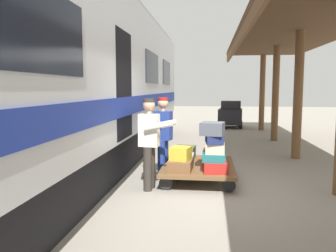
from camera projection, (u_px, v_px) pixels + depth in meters
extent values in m
plane|color=gray|center=(215.00, 190.00, 6.34)|extent=(60.00, 60.00, 0.00)
cylinder|color=brown|center=(262.00, 93.00, 15.31)|extent=(0.24, 0.24, 3.40)
cylinder|color=brown|center=(275.00, 94.00, 12.17)|extent=(0.24, 0.24, 3.40)
cylinder|color=brown|center=(298.00, 96.00, 9.03)|extent=(0.24, 0.24, 3.40)
cube|color=brown|center=(256.00, 10.00, 5.90)|extent=(0.08, 19.93, 0.30)
cube|color=silver|center=(47.00, 64.00, 6.48)|extent=(3.00, 17.61, 2.90)
cube|color=black|center=(51.00, 162.00, 6.69)|extent=(2.55, 16.72, 0.90)
cube|color=navy|center=(125.00, 107.00, 6.38)|extent=(0.03, 17.25, 0.36)
cube|color=black|center=(167.00, 73.00, 12.36)|extent=(0.02, 1.94, 0.84)
cube|color=black|center=(153.00, 68.00, 9.32)|extent=(0.02, 1.94, 0.84)
cube|color=black|center=(44.00, 30.00, 3.24)|extent=(0.02, 1.94, 0.84)
cube|color=black|center=(122.00, 85.00, 6.34)|extent=(0.12, 1.10, 2.00)
cube|color=brown|center=(198.00, 166.00, 7.03)|extent=(1.45, 1.98, 0.07)
cylinder|color=black|center=(229.00, 185.00, 6.20)|extent=(0.25, 0.05, 0.25)
cylinder|color=black|center=(166.00, 183.00, 6.34)|extent=(0.25, 0.05, 0.25)
cylinder|color=black|center=(225.00, 166.00, 7.76)|extent=(0.25, 0.05, 0.25)
cylinder|color=black|center=(175.00, 164.00, 7.90)|extent=(0.25, 0.05, 0.25)
cube|color=#AD231E|center=(215.00, 166.00, 6.44)|extent=(0.51, 0.63, 0.20)
cube|color=black|center=(214.00, 158.00, 6.98)|extent=(0.42, 0.60, 0.28)
cube|color=brown|center=(185.00, 153.00, 7.59)|extent=(0.48, 0.54, 0.28)
cube|color=brown|center=(181.00, 165.00, 6.52)|extent=(0.47, 0.66, 0.21)
cube|color=#9EA0A5|center=(183.00, 159.00, 7.06)|extent=(0.46, 0.52, 0.20)
cube|color=maroon|center=(214.00, 153.00, 7.51)|extent=(0.47, 0.68, 0.29)
cube|color=#1E666B|center=(214.00, 157.00, 6.43)|extent=(0.43, 0.48, 0.15)
cube|color=gold|center=(181.00, 153.00, 6.46)|extent=(0.43, 0.44, 0.25)
cube|color=beige|center=(215.00, 148.00, 6.38)|extent=(0.36, 0.39, 0.19)
cube|color=navy|center=(214.00, 139.00, 6.39)|extent=(0.35, 0.52, 0.16)
cube|color=#4C515B|center=(212.00, 129.00, 6.33)|extent=(0.48, 0.52, 0.24)
cylinder|color=navy|center=(165.00, 158.00, 7.26)|extent=(0.16, 0.16, 0.82)
cylinder|color=navy|center=(161.00, 160.00, 7.07)|extent=(0.16, 0.16, 0.82)
cube|color=navy|center=(163.00, 125.00, 7.09)|extent=(0.40, 0.29, 0.60)
cylinder|color=tan|center=(163.00, 110.00, 7.05)|extent=(0.09, 0.09, 0.06)
sphere|color=tan|center=(163.00, 103.00, 7.03)|extent=(0.22, 0.22, 0.22)
cylinder|color=#A51919|center=(163.00, 99.00, 7.03)|extent=(0.21, 0.21, 0.06)
cylinder|color=navy|center=(156.00, 120.00, 7.30)|extent=(0.54, 0.21, 0.21)
cylinder|color=navy|center=(150.00, 121.00, 7.00)|extent=(0.54, 0.21, 0.21)
cylinder|color=#332D28|center=(148.00, 169.00, 6.26)|extent=(0.16, 0.16, 0.82)
cylinder|color=#332D28|center=(151.00, 167.00, 6.45)|extent=(0.16, 0.16, 0.82)
cube|color=silver|center=(149.00, 130.00, 6.28)|extent=(0.39, 0.27, 0.60)
cylinder|color=tan|center=(149.00, 112.00, 6.24)|extent=(0.09, 0.09, 0.06)
sphere|color=tan|center=(149.00, 105.00, 6.23)|extent=(0.22, 0.22, 0.22)
cylinder|color=#332D28|center=(149.00, 100.00, 6.22)|extent=(0.21, 0.21, 0.06)
cylinder|color=silver|center=(158.00, 126.00, 6.06)|extent=(0.54, 0.17, 0.21)
cylinder|color=silver|center=(163.00, 124.00, 6.36)|extent=(0.54, 0.17, 0.21)
cube|color=black|center=(230.00, 116.00, 16.45)|extent=(1.25, 1.79, 0.70)
cube|color=black|center=(231.00, 106.00, 16.05)|extent=(0.96, 0.78, 0.50)
cylinder|color=black|center=(241.00, 125.00, 15.84)|extent=(0.12, 0.40, 0.40)
cylinder|color=black|center=(221.00, 125.00, 15.95)|extent=(0.12, 0.40, 0.40)
cylinder|color=black|center=(239.00, 122.00, 17.02)|extent=(0.12, 0.40, 0.40)
cylinder|color=black|center=(221.00, 122.00, 17.13)|extent=(0.12, 0.40, 0.40)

